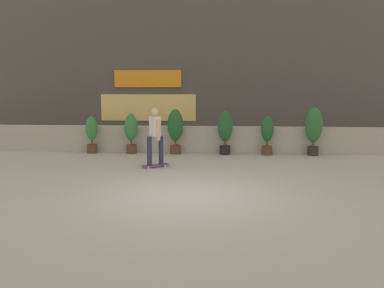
# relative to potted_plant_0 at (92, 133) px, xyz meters

# --- Properties ---
(ground_plane) EXTENTS (48.00, 48.00, 0.00)m
(ground_plane) POSITION_rel_potted_plant_0_xyz_m (3.75, -5.55, -0.70)
(ground_plane) COLOR #B2AFA8
(planter_wall) EXTENTS (18.00, 0.40, 0.90)m
(planter_wall) POSITION_rel_potted_plant_0_xyz_m (3.75, 0.45, -0.25)
(planter_wall) COLOR #B2ADA3
(planter_wall) RESTS_ON ground
(building_backdrop) EXTENTS (20.00, 2.08, 6.50)m
(building_backdrop) POSITION_rel_potted_plant_0_xyz_m (3.75, 4.45, 2.55)
(building_backdrop) COLOR #4C4947
(building_backdrop) RESTS_ON ground
(potted_plant_0) EXTENTS (0.40, 0.40, 1.27)m
(potted_plant_0) POSITION_rel_potted_plant_0_xyz_m (0.00, 0.00, 0.00)
(potted_plant_0) COLOR brown
(potted_plant_0) RESTS_ON ground
(potted_plant_1) EXTENTS (0.45, 0.45, 1.37)m
(potted_plant_1) POSITION_rel_potted_plant_0_xyz_m (1.38, -0.00, 0.08)
(potted_plant_1) COLOR brown
(potted_plant_1) RESTS_ON ground
(potted_plant_2) EXTENTS (0.53, 0.53, 1.53)m
(potted_plant_2) POSITION_rel_potted_plant_0_xyz_m (2.90, -0.00, 0.19)
(potted_plant_2) COLOR brown
(potted_plant_2) RESTS_ON ground
(potted_plant_3) EXTENTS (0.50, 0.50, 1.47)m
(potted_plant_3) POSITION_rel_potted_plant_0_xyz_m (4.59, -0.00, 0.15)
(potted_plant_3) COLOR black
(potted_plant_3) RESTS_ON ground
(potted_plant_4) EXTENTS (0.42, 0.42, 1.31)m
(potted_plant_4) POSITION_rel_potted_plant_0_xyz_m (6.00, -0.00, 0.03)
(potted_plant_4) COLOR brown
(potted_plant_4) RESTS_ON ground
(potted_plant_5) EXTENTS (0.57, 0.57, 1.61)m
(potted_plant_5) POSITION_rel_potted_plant_0_xyz_m (7.53, -0.00, 0.24)
(potted_plant_5) COLOR #2D2823
(potted_plant_5) RESTS_ON ground
(skater_by_wall_left) EXTENTS (0.78, 0.60, 1.70)m
(skater_by_wall_left) POSITION_rel_potted_plant_0_xyz_m (2.59, -2.46, 0.24)
(skater_by_wall_left) COLOR #72338C
(skater_by_wall_left) RESTS_ON ground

